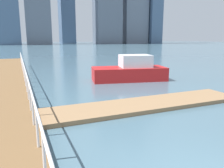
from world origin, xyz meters
The scene contains 7 objects.
ground_plane centered at (0.00, 20.00, 0.00)m, with size 300.00×300.00×0.00m, color #476675.
floating_dock centered at (1.57, 6.12, 0.09)m, with size 10.14×2.00×0.18m, color #93704C.
boardwalk_railing centered at (-3.15, 10.98, 1.23)m, with size 0.06×28.37×1.08m.
moored_boat_1 centered at (4.13, 12.16, 0.70)m, with size 5.66×3.14×1.87m.
skyline_tower_1 centered at (-7.17, 109.97, 12.63)m, with size 11.32×9.64×25.27m, color slate.
skyline_tower_3 centered at (23.33, 126.12, 21.16)m, with size 7.76×8.15×42.32m, color slate.
skyline_tower_6 centered at (68.48, 110.71, 22.66)m, with size 6.91×13.60×45.31m, color slate.
Camera 1 is at (-3.45, -2.36, 3.08)m, focal length 35.88 mm.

